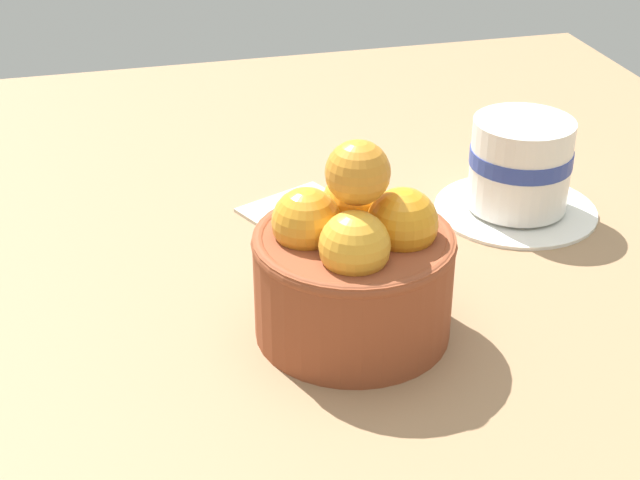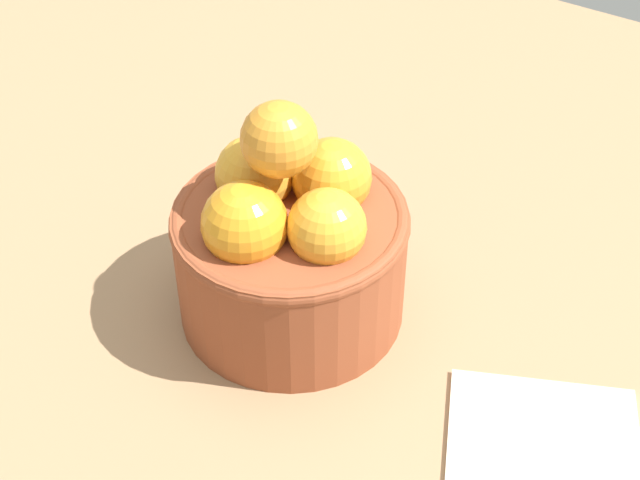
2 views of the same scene
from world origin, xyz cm
name	(u,v)px [view 2 (image 2 of 2)]	position (x,y,z in cm)	size (l,w,h in cm)	color
ground_plane	(293,335)	(0.00, 0.00, -2.30)	(117.35, 92.47, 4.59)	#997551
terracotta_bowl	(290,243)	(0.04, 0.02, 5.22)	(13.45, 13.45, 14.25)	brown
folded_napkin	(544,441)	(-16.68, 1.14, 0.30)	(9.99, 8.50, 0.60)	beige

